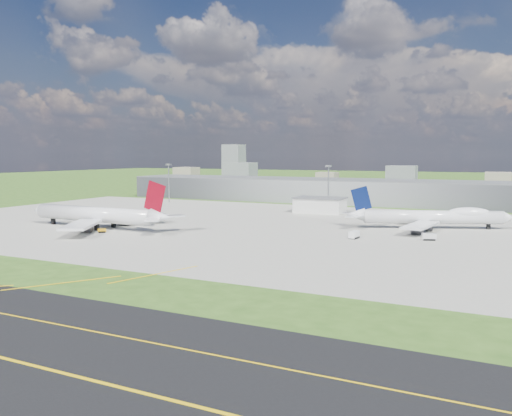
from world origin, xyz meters
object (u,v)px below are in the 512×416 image
at_px(tug_yellow, 102,231).
at_px(airliner_blue_quad, 433,217).
at_px(van_white_far, 429,237).
at_px(airliner_red_twin, 99,215).
at_px(van_white_near, 354,235).

bearing_deg(tug_yellow, airliner_blue_quad, -14.04).
bearing_deg(van_white_far, tug_yellow, 179.47).
distance_m(airliner_red_twin, airliner_blue_quad, 143.01).
bearing_deg(van_white_near, airliner_red_twin, 110.38).
relative_size(airliner_blue_quad, van_white_far, 12.28).
bearing_deg(van_white_far, airliner_red_twin, 174.70).
bearing_deg(airliner_blue_quad, van_white_near, -141.87).
xyz_separation_m(airliner_red_twin, airliner_blue_quad, (129.69, 60.27, -0.61)).
bearing_deg(tug_yellow, airliner_red_twin, 93.43).
xyz_separation_m(tug_yellow, van_white_far, (122.22, 37.32, 0.44)).
distance_m(tug_yellow, van_white_far, 127.79).
bearing_deg(airliner_blue_quad, van_white_far, -106.82).
height_order(tug_yellow, van_white_near, van_white_near).
xyz_separation_m(airliner_red_twin, tug_yellow, (9.56, -8.80, -4.84)).
bearing_deg(van_white_far, van_white_near, 178.85).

